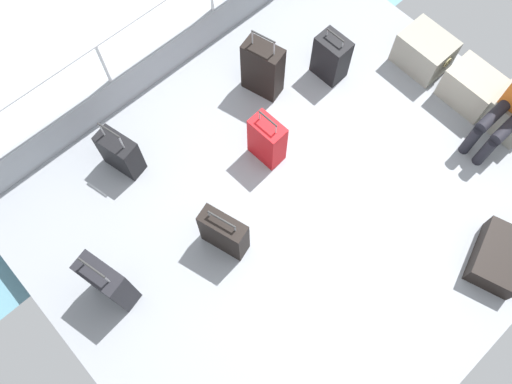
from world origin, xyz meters
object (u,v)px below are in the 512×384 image
suitcase_1 (120,153)px  suitcase_2 (263,69)px  cargo_crate_1 (471,88)px  suitcase_3 (108,282)px  suitcase_4 (224,233)px  suitcase_0 (331,57)px  suitcase_5 (499,258)px  cargo_crate_0 (424,51)px  cargo_crate_2 (510,115)px  suitcase_6 (267,140)px

suitcase_1 → suitcase_2: (0.27, 1.71, 0.09)m
cargo_crate_1 → suitcase_3: suitcase_3 is taller
suitcase_3 → suitcase_4: 1.12m
cargo_crate_1 → suitcase_1: (-1.90, -3.27, 0.05)m
suitcase_0 → suitcase_5: size_ratio=0.87×
suitcase_1 → suitcase_3: bearing=-40.4°
cargo_crate_0 → suitcase_1: bearing=-110.9°
cargo_crate_2 → suitcase_4: suitcase_4 is taller
cargo_crate_2 → suitcase_5: cargo_crate_2 is taller
cargo_crate_2 → cargo_crate_1: bearing=-176.7°
suitcase_0 → cargo_crate_2: bearing=27.0°
suitcase_0 → suitcase_3: size_ratio=0.74×
suitcase_6 → cargo_crate_1: bearing=64.7°
suitcase_1 → suitcase_2: bearing=81.1°
suitcase_4 → suitcase_6: size_ratio=0.93×
cargo_crate_2 → suitcase_1: (-2.39, -3.29, 0.05)m
cargo_crate_1 → suitcase_4: size_ratio=0.90×
suitcase_3 → suitcase_0: bearing=96.9°
suitcase_0 → suitcase_6: (0.29, -1.23, 0.02)m
cargo_crate_2 → suitcase_3: suitcase_3 is taller
cargo_crate_2 → suitcase_1: bearing=-125.9°
cargo_crate_0 → suitcase_3: 4.14m
suitcase_4 → suitcase_2: bearing=125.8°
suitcase_3 → suitcase_5: suitcase_3 is taller
cargo_crate_2 → suitcase_5: 1.57m
cargo_crate_0 → suitcase_6: bearing=-99.0°
suitcase_1 → cargo_crate_2: bearing=54.1°
suitcase_2 → suitcase_4: size_ratio=1.30×
suitcase_6 → cargo_crate_0: bearing=81.0°
cargo_crate_0 → suitcase_1: suitcase_1 is taller
suitcase_2 → suitcase_3: bearing=-73.7°
cargo_crate_1 → cargo_crate_2: same height
cargo_crate_0 → suitcase_3: suitcase_3 is taller
cargo_crate_2 → suitcase_2: suitcase_2 is taller
cargo_crate_1 → suitcase_6: bearing=-115.3°
cargo_crate_0 → cargo_crate_2: cargo_crate_0 is taller
cargo_crate_0 → cargo_crate_1: (0.66, 0.00, -0.00)m
cargo_crate_2 → suitcase_5: (0.88, -1.30, -0.08)m
suitcase_1 → suitcase_4: size_ratio=1.08×
suitcase_3 → suitcase_4: (0.33, 1.07, -0.06)m
suitcase_4 → suitcase_5: suitcase_4 is taller
suitcase_5 → suitcase_6: bearing=-160.7°
suitcase_0 → suitcase_3: suitcase_3 is taller
suitcase_3 → suitcase_4: size_ratio=1.30×
cargo_crate_2 → suitcase_2: (-2.12, -1.59, 0.13)m
suitcase_4 → cargo_crate_0: bearing=92.1°
cargo_crate_1 → suitcase_5: (1.37, -1.27, -0.08)m
cargo_crate_1 → suitcase_6: (-0.99, -2.10, 0.09)m
suitcase_0 → suitcase_5: 2.67m
suitcase_4 → cargo_crate_2: bearing=71.5°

